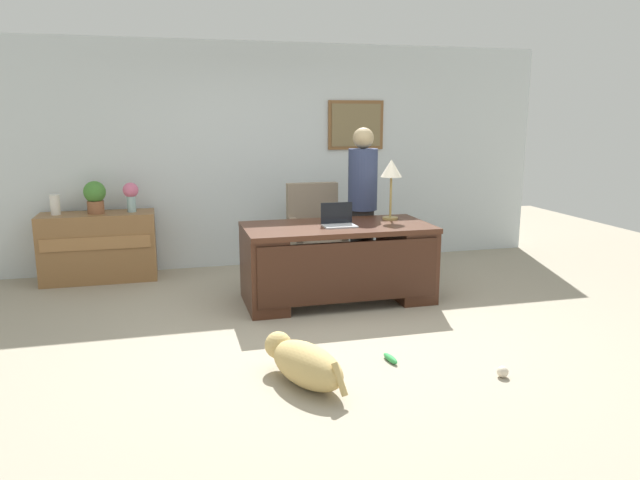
{
  "coord_description": "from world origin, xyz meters",
  "views": [
    {
      "loc": [
        -1.32,
        -4.72,
        1.84
      ],
      "look_at": [
        -0.0,
        0.3,
        0.75
      ],
      "focal_mm": 33.39,
      "sensor_mm": 36.0,
      "label": 1
    }
  ],
  "objects_px": {
    "armchair": "(316,235)",
    "dog_lying": "(304,363)",
    "credenza": "(99,247)",
    "laptop": "(338,220)",
    "desk_lamp": "(391,172)",
    "dog_toy_ball": "(503,372)",
    "potted_plant": "(95,196)",
    "desk": "(338,260)",
    "vase_empty": "(55,205)",
    "vase_with_flowers": "(131,194)",
    "person_standing": "(362,204)",
    "dog_toy_bone": "(390,358)"
  },
  "relations": [
    {
      "from": "armchair",
      "to": "laptop",
      "type": "bearing_deg",
      "value": -92.06
    },
    {
      "from": "desk_lamp",
      "to": "dog_toy_ball",
      "type": "bearing_deg",
      "value": -89.72
    },
    {
      "from": "person_standing",
      "to": "vase_with_flowers",
      "type": "xyz_separation_m",
      "value": [
        -2.47,
        0.82,
        0.09
      ]
    },
    {
      "from": "armchair",
      "to": "dog_lying",
      "type": "bearing_deg",
      "value": -105.88
    },
    {
      "from": "vase_empty",
      "to": "dog_toy_ball",
      "type": "bearing_deg",
      "value": -45.11
    },
    {
      "from": "desk_lamp",
      "to": "potted_plant",
      "type": "distance_m",
      "value": 3.28
    },
    {
      "from": "credenza",
      "to": "laptop",
      "type": "relative_size",
      "value": 3.88
    },
    {
      "from": "armchair",
      "to": "desk_lamp",
      "type": "bearing_deg",
      "value": -54.17
    },
    {
      "from": "dog_lying",
      "to": "vase_empty",
      "type": "relative_size",
      "value": 3.63
    },
    {
      "from": "vase_empty",
      "to": "dog_toy_bone",
      "type": "relative_size",
      "value": 1.14
    },
    {
      "from": "desk",
      "to": "vase_empty",
      "type": "bearing_deg",
      "value": 152.96
    },
    {
      "from": "dog_toy_ball",
      "to": "dog_toy_bone",
      "type": "relative_size",
      "value": 0.42
    },
    {
      "from": "potted_plant",
      "to": "vase_empty",
      "type": "bearing_deg",
      "value": 180.0
    },
    {
      "from": "potted_plant",
      "to": "desk",
      "type": "bearing_deg",
      "value": -30.94
    },
    {
      "from": "desk",
      "to": "dog_lying",
      "type": "height_order",
      "value": "desk"
    },
    {
      "from": "desk_lamp",
      "to": "vase_empty",
      "type": "height_order",
      "value": "desk_lamp"
    },
    {
      "from": "vase_empty",
      "to": "potted_plant",
      "type": "bearing_deg",
      "value": 0.0
    },
    {
      "from": "desk_lamp",
      "to": "vase_empty",
      "type": "distance_m",
      "value": 3.67
    },
    {
      "from": "armchair",
      "to": "vase_with_flowers",
      "type": "height_order",
      "value": "vase_with_flowers"
    },
    {
      "from": "armchair",
      "to": "dog_toy_ball",
      "type": "relative_size",
      "value": 12.89
    },
    {
      "from": "desk",
      "to": "credenza",
      "type": "distance_m",
      "value": 2.79
    },
    {
      "from": "dog_toy_ball",
      "to": "vase_with_flowers",
      "type": "bearing_deg",
      "value": 127.43
    },
    {
      "from": "credenza",
      "to": "laptop",
      "type": "bearing_deg",
      "value": -31.33
    },
    {
      "from": "vase_empty",
      "to": "potted_plant",
      "type": "relative_size",
      "value": 0.62
    },
    {
      "from": "laptop",
      "to": "dog_toy_ball",
      "type": "height_order",
      "value": "laptop"
    },
    {
      "from": "person_standing",
      "to": "dog_lying",
      "type": "relative_size",
      "value": 2.13
    },
    {
      "from": "armchair",
      "to": "dog_lying",
      "type": "distance_m",
      "value": 2.92
    },
    {
      "from": "dog_toy_bone",
      "to": "armchair",
      "type": "bearing_deg",
      "value": 88.45
    },
    {
      "from": "dog_toy_bone",
      "to": "dog_lying",
      "type": "bearing_deg",
      "value": -164.37
    },
    {
      "from": "credenza",
      "to": "desk_lamp",
      "type": "height_order",
      "value": "desk_lamp"
    },
    {
      "from": "dog_lying",
      "to": "desk_lamp",
      "type": "relative_size",
      "value": 1.29
    },
    {
      "from": "desk",
      "to": "laptop",
      "type": "relative_size",
      "value": 5.79
    },
    {
      "from": "credenza",
      "to": "vase_with_flowers",
      "type": "relative_size",
      "value": 3.73
    },
    {
      "from": "credenza",
      "to": "laptop",
      "type": "height_order",
      "value": "laptop"
    },
    {
      "from": "desk",
      "to": "armchair",
      "type": "bearing_deg",
      "value": 88.22
    },
    {
      "from": "potted_plant",
      "to": "dog_lying",
      "type": "bearing_deg",
      "value": -63.0
    },
    {
      "from": "desk",
      "to": "dog_toy_bone",
      "type": "xyz_separation_m",
      "value": [
        -0.04,
        -1.56,
        -0.4
      ]
    },
    {
      "from": "laptop",
      "to": "dog_toy_ball",
      "type": "xyz_separation_m",
      "value": [
        0.64,
        -2.01,
        -0.79
      ]
    },
    {
      "from": "potted_plant",
      "to": "dog_toy_ball",
      "type": "relative_size",
      "value": 4.35
    },
    {
      "from": "credenza",
      "to": "laptop",
      "type": "xyz_separation_m",
      "value": [
        2.39,
        -1.45,
        0.45
      ]
    },
    {
      "from": "desk",
      "to": "dog_lying",
      "type": "relative_size",
      "value": 2.3
    },
    {
      "from": "desk",
      "to": "vase_with_flowers",
      "type": "distance_m",
      "value": 2.53
    },
    {
      "from": "vase_with_flowers",
      "to": "dog_toy_ball",
      "type": "bearing_deg",
      "value": -52.57
    },
    {
      "from": "desk",
      "to": "potted_plant",
      "type": "height_order",
      "value": "potted_plant"
    },
    {
      "from": "dog_toy_bone",
      "to": "desk_lamp",
      "type": "bearing_deg",
      "value": 69.36
    },
    {
      "from": "desk_lamp",
      "to": "dog_toy_bone",
      "type": "relative_size",
      "value": 3.2
    },
    {
      "from": "credenza",
      "to": "person_standing",
      "type": "distance_m",
      "value": 3.01
    },
    {
      "from": "armchair",
      "to": "vase_empty",
      "type": "xyz_separation_m",
      "value": [
        -2.84,
        0.41,
        0.4
      ]
    },
    {
      "from": "dog_lying",
      "to": "dog_toy_ball",
      "type": "height_order",
      "value": "dog_lying"
    },
    {
      "from": "dog_toy_bone",
      "to": "credenza",
      "type": "bearing_deg",
      "value": 128.18
    }
  ]
}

